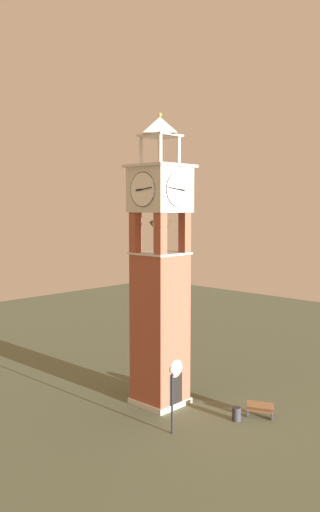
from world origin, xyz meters
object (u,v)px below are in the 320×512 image
park_bench (260,409)px  trash_bin (237,414)px  lamp_post (172,387)px  clock_tower (160,284)px

park_bench → trash_bin: size_ratio=2.05×
lamp_post → park_bench: bearing=-23.3°
clock_tower → lamp_post: 6.79m
park_bench → lamp_post: lamp_post is taller
park_bench → trash_bin: bearing=152.3°
lamp_post → trash_bin: 4.74m
clock_tower → trash_bin: bearing=-77.6°
trash_bin → lamp_post: bearing=158.3°
park_bench → lamp_post: size_ratio=0.43×
park_bench → clock_tower: bearing=113.1°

